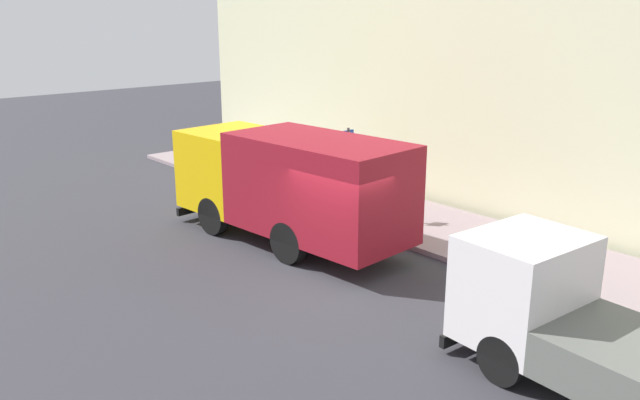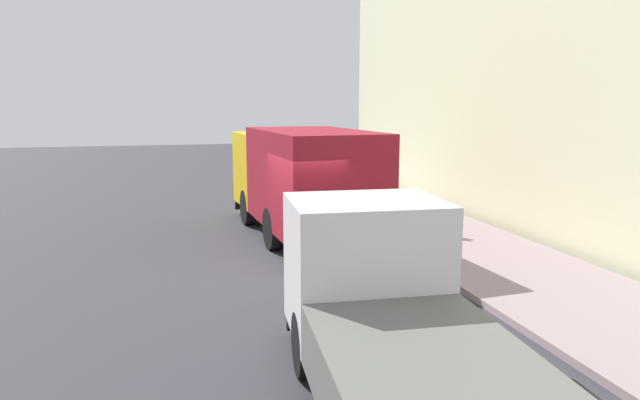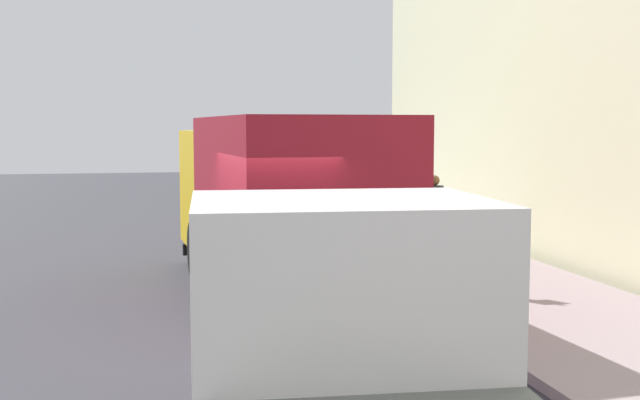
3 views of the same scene
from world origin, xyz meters
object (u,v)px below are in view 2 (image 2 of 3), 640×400
object	(u,v)px
small_flatbed_truck	(391,319)
pedestrian_standing	(391,181)
pedestrian_walking	(376,187)
traffic_cone_orange	(361,199)
large_utility_truck	(300,176)
street_sign_post	(379,172)

from	to	relation	value
small_flatbed_truck	pedestrian_standing	distance (m)	12.81
pedestrian_walking	traffic_cone_orange	size ratio (longest dim) A/B	2.97
small_flatbed_truck	pedestrian_walking	world-z (taller)	small_flatbed_truck
large_utility_truck	small_flatbed_truck	size ratio (longest dim) A/B	1.32
small_flatbed_truck	pedestrian_walking	size ratio (longest dim) A/B	3.26
pedestrian_standing	traffic_cone_orange	world-z (taller)	pedestrian_standing
large_utility_truck	street_sign_post	world-z (taller)	large_utility_truck
pedestrian_walking	large_utility_truck	bearing A→B (deg)	-32.02
pedestrian_standing	street_sign_post	bearing A→B (deg)	139.99
large_utility_truck	traffic_cone_orange	xyz separation A→B (m)	(2.85, 3.06, -1.28)
street_sign_post	traffic_cone_orange	bearing A→B (deg)	81.29
pedestrian_walking	traffic_cone_orange	world-z (taller)	pedestrian_walking
pedestrian_walking	street_sign_post	world-z (taller)	street_sign_post
small_flatbed_truck	pedestrian_walking	bearing A→B (deg)	74.49
pedestrian_walking	pedestrian_standing	bearing A→B (deg)	169.85
small_flatbed_truck	traffic_cone_orange	world-z (taller)	small_flatbed_truck
street_sign_post	large_utility_truck	bearing A→B (deg)	-173.73
traffic_cone_orange	street_sign_post	world-z (taller)	street_sign_post
pedestrian_walking	small_flatbed_truck	bearing A→B (deg)	8.10
pedestrian_walking	street_sign_post	distance (m)	1.64
large_utility_truck	pedestrian_standing	world-z (taller)	large_utility_truck
large_utility_truck	small_flatbed_truck	xyz separation A→B (m)	(-0.87, -8.86, -0.61)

